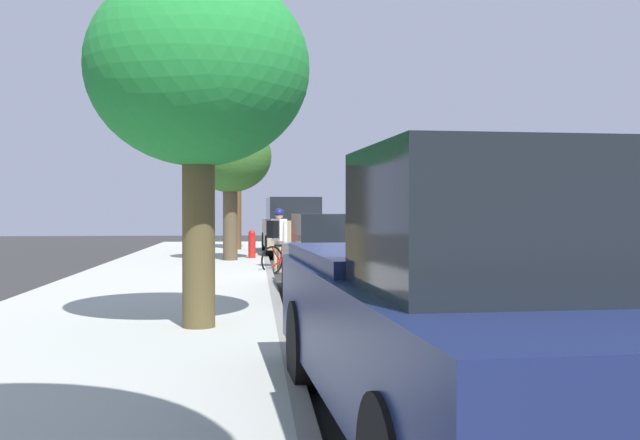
{
  "coord_description": "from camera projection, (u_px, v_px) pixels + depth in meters",
  "views": [
    {
      "loc": [
        2.54,
        14.93,
        1.61
      ],
      "look_at": [
        0.97,
        -2.9,
        1.34
      ],
      "focal_mm": 41.67,
      "sensor_mm": 36.0,
      "label": 1
    }
  ],
  "objects": [
    {
      "name": "sidewalk",
      "position": [
        159.0,
        286.0,
        14.72
      ],
      "size": [
        4.31,
        37.38,
        0.13
      ],
      "primitive_type": "cube",
      "color": "#ACAEA6",
      "rests_on": "ground"
    },
    {
      "name": "fire_hydrant",
      "position": [
        252.0,
        244.0,
        22.27
      ],
      "size": [
        0.22,
        0.22,
        0.84
      ],
      "color": "red",
      "rests_on": "sidewalk"
    },
    {
      "name": "lane_stripe_centre",
      "position": [
        489.0,
        282.0,
        16.13
      ],
      "size": [
        0.14,
        35.8,
        0.01
      ],
      "color": "white",
      "rests_on": "ground"
    },
    {
      "name": "parked_sedan_grey_second",
      "position": [
        339.0,
        256.0,
        13.33
      ],
      "size": [
        1.93,
        4.45,
        1.52
      ],
      "color": "slate",
      "rests_on": "ground"
    },
    {
      "name": "parked_suv_tan_nearest",
      "position": [
        292.0,
        226.0,
        25.2
      ],
      "size": [
        2.06,
        4.75,
        1.99
      ],
      "color": "tan",
      "rests_on": "ground"
    },
    {
      "name": "lane_stripe_bike_edge",
      "position": [
        345.0,
        288.0,
        15.05
      ],
      "size": [
        0.12,
        37.38,
        0.01
      ],
      "primitive_type": "cube",
      "color": "white",
      "rests_on": "ground"
    },
    {
      "name": "street_tree_near_cyclist",
      "position": [
        235.0,
        146.0,
        26.93
      ],
      "size": [
        2.35,
        2.35,
        5.02
      ],
      "color": "brown",
      "rests_on": "sidewalk"
    },
    {
      "name": "cyclist_with_backpack",
      "position": [
        278.0,
        234.0,
        18.83
      ],
      "size": [
        0.53,
        0.55,
        1.62
      ],
      "color": "#C6B284",
      "rests_on": "ground"
    },
    {
      "name": "bicycle_at_curb",
      "position": [
        288.0,
        258.0,
        18.43
      ],
      "size": [
        1.36,
        1.16,
        0.76
      ],
      "color": "black",
      "rests_on": "ground"
    },
    {
      "name": "street_tree_far_end",
      "position": [
        198.0,
        72.0,
        9.22
      ],
      "size": [
        2.78,
        2.78,
        4.45
      ],
      "color": "brown",
      "rests_on": "sidewalk"
    },
    {
      "name": "parked_pickup_dark_blue_mid",
      "position": [
        471.0,
        316.0,
        4.91
      ],
      "size": [
        2.28,
        5.41,
        1.95
      ],
      "color": "navy",
      "rests_on": "ground"
    },
    {
      "name": "curb_edge",
      "position": [
        272.0,
        285.0,
        14.92
      ],
      "size": [
        0.16,
        37.38,
        0.13
      ],
      "primitive_type": "cube",
      "color": "gray",
      "rests_on": "ground"
    },
    {
      "name": "ground",
      "position": [
        380.0,
        288.0,
        15.12
      ],
      "size": [
        59.81,
        59.81,
        0.0
      ],
      "primitive_type": "plane",
      "color": "#2C2C2C"
    },
    {
      "name": "street_tree_mid_block",
      "position": [
        230.0,
        158.0,
        21.3
      ],
      "size": [
        2.38,
        2.38,
        4.03
      ],
      "color": "brown",
      "rests_on": "sidewalk"
    }
  ]
}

